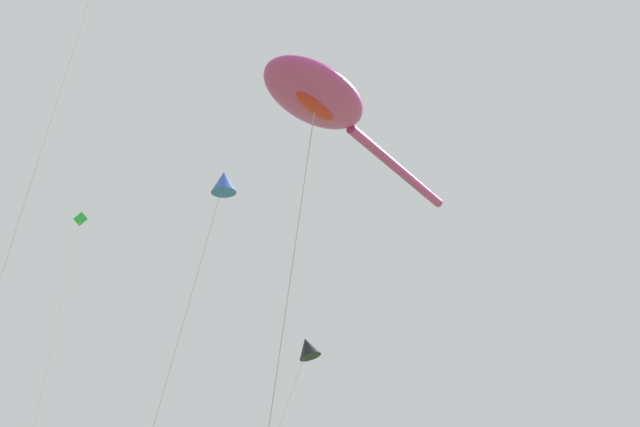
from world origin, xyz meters
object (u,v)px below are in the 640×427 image
big_show_kite (322,102)px  small_kite_tiny_distant (223,184)px  small_kite_diamond_red (308,348)px  small_kite_streamer_purple (71,260)px

big_show_kite → small_kite_tiny_distant: big_show_kite is taller
small_kite_tiny_distant → small_kite_diamond_red: small_kite_tiny_distant is taller
big_show_kite → small_kite_tiny_distant: 5.26m
small_kite_streamer_purple → small_kite_diamond_red: size_ratio=1.44×
small_kite_tiny_distant → small_kite_diamond_red: 14.05m
big_show_kite → small_kite_diamond_red: bearing=-144.0°
small_kite_diamond_red → big_show_kite: bearing=-163.5°
small_kite_tiny_distant → small_kite_diamond_red: size_ratio=1.13×
small_kite_diamond_red → small_kite_streamer_purple: bearing=124.3°
big_show_kite → small_kite_streamer_purple: bearing=-107.6°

